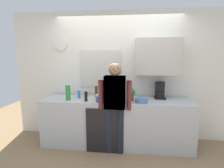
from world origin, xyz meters
The scene contains 19 objects.
ground_plane centered at (0.00, 0.00, 0.00)m, with size 8.00×8.00×0.00m, color #8C6D4C.
kitchen_counter centered at (0.00, 0.30, 0.45)m, with size 2.80×0.64×0.90m, color #B2B7BC.
dishwasher_panel centered at (-0.23, -0.03, 0.40)m, with size 0.56×0.02×0.81m, color black.
back_wall_assembly centered at (0.09, 0.70, 1.36)m, with size 4.40×0.42×2.60m.
coffee_maker centered at (0.82, 0.50, 1.04)m, with size 0.20×0.20×0.33m.
bottle_green_wine centered at (-0.14, 0.36, 1.05)m, with size 0.07×0.07×0.30m, color #195923.
bottle_amber_beer centered at (-0.41, 0.44, 1.01)m, with size 0.06×0.06×0.23m, color brown.
bottle_red_vinegar centered at (0.14, 0.33, 1.01)m, with size 0.06×0.06×0.22m, color maroon.
bottle_olive_oil centered at (0.03, 0.22, 1.02)m, with size 0.06×0.06×0.25m, color olive.
bottle_clear_soda centered at (-0.89, 0.17, 1.04)m, with size 0.09×0.09×0.28m, color #2D8C33.
bottle_dark_sauce centered at (-0.54, 0.12, 0.99)m, with size 0.06×0.06×0.18m, color black.
cup_blue_mug centered at (-0.31, 0.09, 0.95)m, with size 0.08×0.08×0.10m, color #3351B2.
cup_white_mug centered at (-0.36, 0.28, 0.94)m, with size 0.08×0.08×0.10m, color white.
cup_terracotta_mug centered at (-0.63, 0.49, 0.94)m, with size 0.08×0.08×0.09m, color #B26647.
mixing_bowl centered at (0.46, 0.14, 0.94)m, with size 0.22×0.22×0.08m, color #4C72A5.
potted_plant centered at (0.28, 0.27, 1.03)m, with size 0.15×0.15×0.23m.
dish_soap centered at (-0.74, 0.34, 0.98)m, with size 0.06×0.06×0.18m.
person_at_sink centered at (0.00, 0.00, 0.95)m, with size 0.57×0.22×1.60m.
person_guest centered at (0.00, 0.00, 0.95)m, with size 0.57×0.22×1.60m.
Camera 1 is at (0.28, -2.94, 1.72)m, focal length 28.41 mm.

